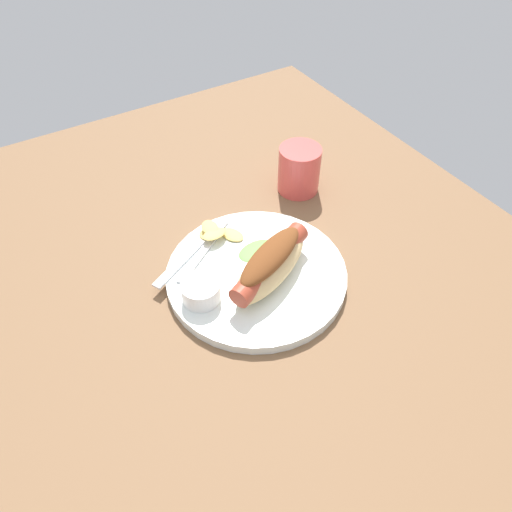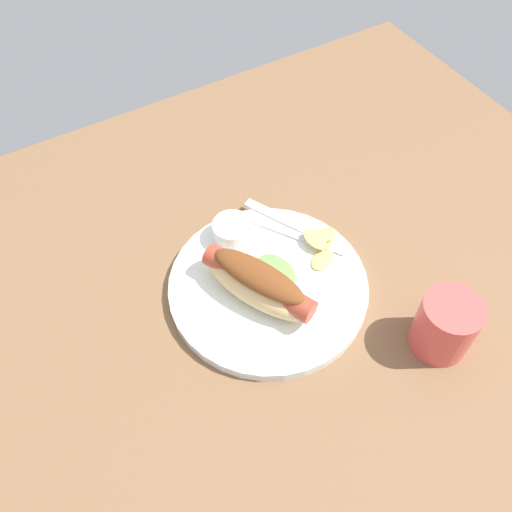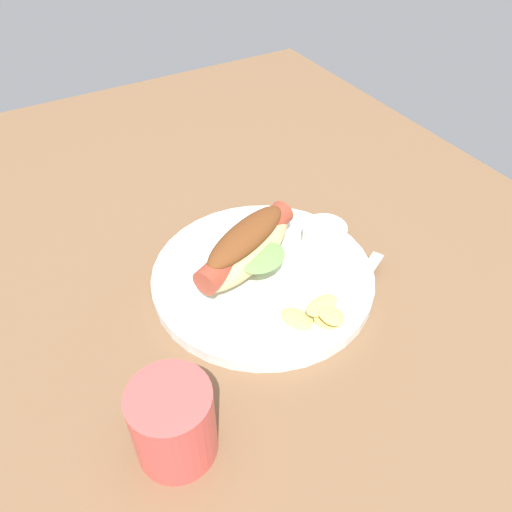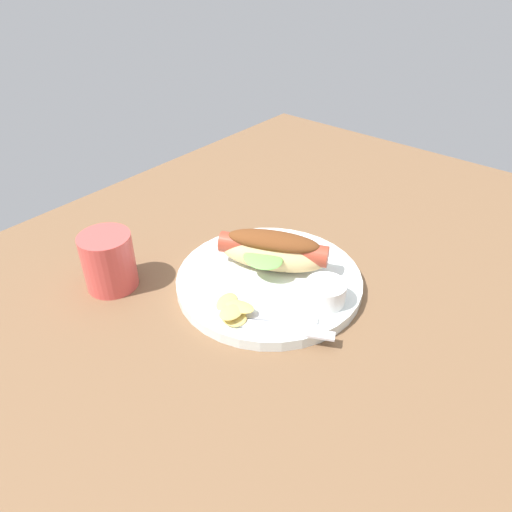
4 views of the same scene
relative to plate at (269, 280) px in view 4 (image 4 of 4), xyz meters
The scene contains 8 objects.
ground_plane 3.73cm from the plate, behind, with size 120.00×90.00×1.80cm, color brown.
plate is the anchor object (origin of this frame).
hot_dog 4.45cm from the plate, 154.91° to the right, with size 11.81×16.88×5.87cm.
sauce_ramekin 9.63cm from the plate, 92.36° to the left, with size 5.52×5.52×3.04cm, color white.
fork 9.17cm from the plate, 34.16° to the left, with size 9.14×12.76×0.40cm.
knife 11.04cm from the plate, 40.76° to the left, with size 15.79×1.40×0.36cm, color silver.
chips_pile 9.82cm from the plate, ahead, with size 6.42×7.04×1.85cm.
drinking_cup 23.17cm from the plate, 50.39° to the right, with size 7.40×7.40×8.46cm, color #D84C47.
Camera 4 is at (47.21, 33.96, 43.85)cm, focal length 33.60 mm.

